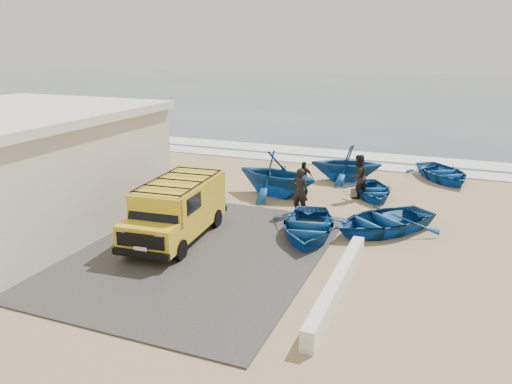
% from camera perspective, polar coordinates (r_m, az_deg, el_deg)
% --- Properties ---
extents(ground, '(160.00, 160.00, 0.00)m').
position_cam_1_polar(ground, '(18.21, -4.10, -4.53)').
color(ground, tan).
extents(slab, '(12.00, 10.00, 0.05)m').
position_cam_1_polar(slab, '(17.56, -12.89, -5.66)').
color(slab, '#423F3C').
rests_on(slab, ground).
extents(ocean, '(180.00, 88.00, 0.01)m').
position_cam_1_polar(ocean, '(71.91, 16.09, 10.87)').
color(ocean, '#385166').
rests_on(ocean, ground).
extents(surf_line, '(180.00, 1.60, 0.06)m').
position_cam_1_polar(surf_line, '(28.99, 6.30, 3.57)').
color(surf_line, white).
rests_on(surf_line, ground).
extents(surf_wash, '(180.00, 2.20, 0.04)m').
position_cam_1_polar(surf_wash, '(31.35, 7.55, 4.51)').
color(surf_wash, white).
rests_on(surf_wash, ground).
extents(building, '(8.40, 9.40, 4.30)m').
position_cam_1_polar(building, '(20.49, -26.10, 2.54)').
color(building, silver).
rests_on(building, ground).
extents(parapet, '(0.35, 6.00, 0.55)m').
position_cam_1_polar(parapet, '(13.98, 9.30, -10.36)').
color(parapet, silver).
rests_on(parapet, ground).
extents(van, '(2.28, 4.98, 2.08)m').
position_cam_1_polar(van, '(17.41, -8.99, -1.80)').
color(van, yellow).
rests_on(van, ground).
extents(boat_near_left, '(3.49, 4.34, 0.80)m').
position_cam_1_polar(boat_near_left, '(17.68, 5.92, -3.86)').
color(boat_near_left, '#124D93').
rests_on(boat_near_left, ground).
extents(boat_near_right, '(4.87, 5.01, 0.85)m').
position_cam_1_polar(boat_near_right, '(18.59, 14.29, -3.18)').
color(boat_near_right, '#124D93').
rests_on(boat_near_right, ground).
extents(boat_mid_left, '(4.46, 4.06, 2.02)m').
position_cam_1_polar(boat_mid_left, '(22.09, 2.31, 2.10)').
color(boat_mid_left, '#124D93').
rests_on(boat_mid_left, ground).
extents(boat_mid_right, '(3.26, 3.79, 0.66)m').
position_cam_1_polar(boat_mid_right, '(22.59, 13.12, 0.21)').
color(boat_mid_right, '#124D93').
rests_on(boat_mid_right, ground).
extents(boat_far_left, '(3.96, 3.60, 1.79)m').
position_cam_1_polar(boat_far_left, '(24.93, 10.28, 3.28)').
color(boat_far_left, '#124D93').
rests_on(boat_far_left, ground).
extents(boat_far_right, '(4.33, 4.70, 0.79)m').
position_cam_1_polar(boat_far_right, '(26.39, 20.57, 2.09)').
color(boat_far_right, '#124D93').
rests_on(boat_far_right, ground).
extents(fisherman_front, '(0.72, 0.50, 1.89)m').
position_cam_1_polar(fisherman_front, '(19.78, 5.05, 0.09)').
color(fisherman_front, black).
rests_on(fisherman_front, ground).
extents(fisherman_middle, '(1.15, 1.20, 1.95)m').
position_cam_1_polar(fisherman_middle, '(22.19, 11.57, 1.74)').
color(fisherman_middle, black).
rests_on(fisherman_middle, ground).
extents(fisherman_back, '(0.94, 0.77, 1.49)m').
position_cam_1_polar(fisherman_back, '(22.54, 5.42, 1.65)').
color(fisherman_back, black).
rests_on(fisherman_back, ground).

